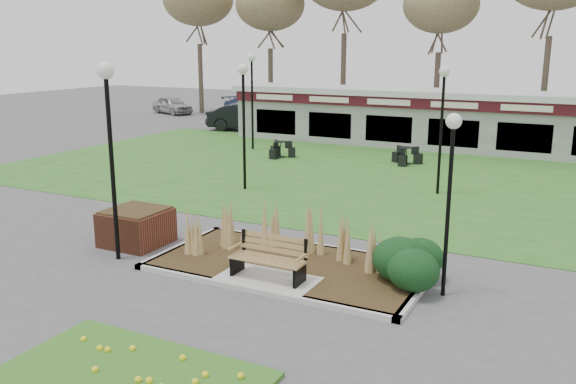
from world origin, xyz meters
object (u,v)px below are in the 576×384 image
at_px(lamp_post_near_left, 109,118).
at_px(lamp_post_mid_left, 243,99).
at_px(lamp_post_near_right, 451,165).
at_px(lamp_post_far_left, 252,80).
at_px(car_black, 249,117).
at_px(brick_planter, 136,227).
at_px(bistro_set_a, 280,152).
at_px(lamp_post_mid_right, 443,102).
at_px(bistro_set_b, 406,158).
at_px(food_pavilion, 460,120).
at_px(car_blue, 250,108).
at_px(park_bench, 270,257).
at_px(car_silver, 172,105).

height_order(lamp_post_near_left, lamp_post_mid_left, lamp_post_near_left).
distance_m(lamp_post_near_right, lamp_post_far_left, 18.93).
bearing_deg(car_black, brick_planter, -170.35).
bearing_deg(bistro_set_a, lamp_post_far_left, 148.98).
relative_size(lamp_post_mid_right, bistro_set_b, 3.16).
xyz_separation_m(lamp_post_mid_right, car_black, (-14.15, 10.91, -2.41)).
distance_m(food_pavilion, lamp_post_near_left, 20.57).
height_order(lamp_post_far_left, car_blue, lamp_post_far_left).
bearing_deg(bistro_set_a, car_black, 129.72).
distance_m(park_bench, bistro_set_a, 15.29).
relative_size(brick_planter, lamp_post_mid_right, 0.34).
relative_size(food_pavilion, lamp_post_near_left, 5.19).
bearing_deg(car_blue, lamp_post_near_left, -132.84).
height_order(park_bench, car_silver, car_silver).
bearing_deg(lamp_post_near_left, brick_planter, 107.71).
xyz_separation_m(lamp_post_near_right, car_black, (-16.39, 19.73, -1.97)).
height_order(park_bench, lamp_post_near_right, lamp_post_near_right).
xyz_separation_m(lamp_post_mid_right, car_blue, (-17.53, 16.91, -2.51)).
bearing_deg(lamp_post_near_left, car_black, 112.54).
bearing_deg(car_blue, lamp_post_mid_left, -127.10).
height_order(car_silver, car_black, car_black).
relative_size(lamp_post_mid_right, car_silver, 1.14).
relative_size(lamp_post_mid_right, lamp_post_far_left, 0.94).
height_order(park_bench, food_pavilion, food_pavilion).
distance_m(lamp_post_near_right, bistro_set_b, 14.66).
xyz_separation_m(brick_planter, car_black, (-8.41, 20.00, 0.34)).
distance_m(food_pavilion, lamp_post_mid_right, 10.12).
distance_m(food_pavilion, car_blue, 17.67).
bearing_deg(park_bench, lamp_post_near_right, 15.99).
distance_m(lamp_post_near_left, lamp_post_mid_right, 11.54).
xyz_separation_m(park_bench, lamp_post_mid_right, (1.34, 9.84, 2.64)).
height_order(lamp_post_near_left, lamp_post_far_left, lamp_post_near_left).
relative_size(bistro_set_a, car_silver, 0.35).
distance_m(brick_planter, food_pavilion, 19.49).
bearing_deg(bistro_set_a, lamp_post_near_left, -78.48).
bearing_deg(car_black, car_blue, 16.28).
bearing_deg(lamp_post_far_left, lamp_post_mid_left, -61.70).
distance_m(lamp_post_far_left, car_blue, 13.96).
bearing_deg(brick_planter, lamp_post_near_left, -72.29).
bearing_deg(lamp_post_mid_left, food_pavilion, 67.62).
bearing_deg(lamp_post_mid_right, lamp_post_near_left, -117.83).
bearing_deg(bistro_set_b, food_pavilion, 76.53).
height_order(lamp_post_near_right, lamp_post_far_left, lamp_post_far_left).
relative_size(food_pavilion, car_silver, 6.32).
distance_m(brick_planter, lamp_post_mid_left, 7.23).
bearing_deg(food_pavilion, lamp_post_mid_right, -82.27).
bearing_deg(brick_planter, car_black, 112.80).
xyz_separation_m(car_silver, car_black, (9.92, -5.43, 0.15)).
xyz_separation_m(lamp_post_mid_left, car_black, (-7.74, 13.36, -2.44)).
relative_size(bistro_set_a, car_blue, 0.28).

